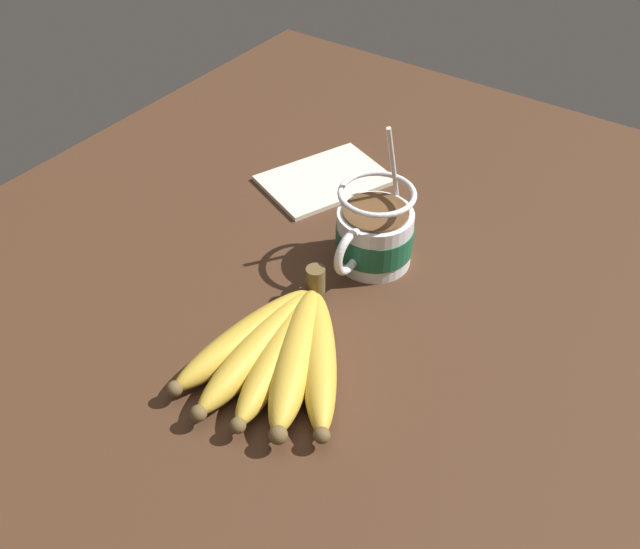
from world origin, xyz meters
TOP-DOWN VIEW (x-y plane):
  - table at (0.00, 0.00)cm, footprint 98.20×98.20cm
  - coffee_mug at (-2.80, -2.58)cm, footprint 13.66×8.46cm
  - banana_bunch at (15.18, -1.68)cm, footprint 20.81×16.57cm
  - napkin at (-12.65, -15.84)cm, footprint 18.19×15.71cm

SIDE VIEW (x-z plane):
  - table at x=0.00cm, z-range 0.00..3.40cm
  - napkin at x=-12.65cm, z-range 3.40..4.00cm
  - banana_bunch at x=15.18cm, z-range 3.05..7.20cm
  - coffee_mug at x=-2.80cm, z-range -0.93..15.03cm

